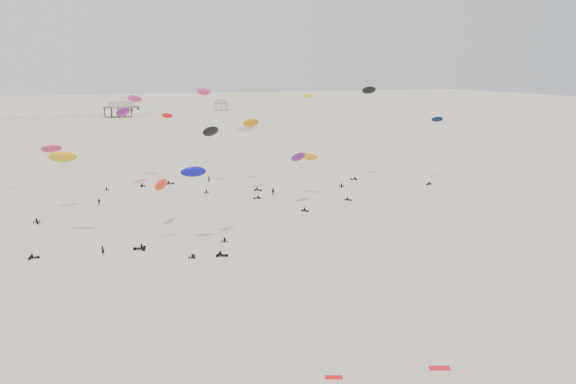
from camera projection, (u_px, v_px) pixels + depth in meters
name	position (u px, v px, depth m)	size (l,w,h in m)	color
ground_plane	(183.00, 149.00, 211.44)	(900.00, 900.00, 0.00)	beige
pavilion_main	(122.00, 110.00, 343.91)	(21.00, 13.00, 9.80)	brown
pavilion_small	(221.00, 105.00, 395.64)	(9.00, 7.00, 8.00)	brown
pier_fence	(29.00, 118.00, 326.69)	(80.20, 0.20, 1.50)	black
rig_0	(314.00, 162.00, 134.88)	(9.28, 12.96, 13.80)	black
rig_1	(155.00, 149.00, 92.25)	(8.64, 10.65, 24.36)	black
rig_3	(324.00, 138.00, 144.79)	(8.91, 9.65, 24.25)	black
rig_4	(214.00, 163.00, 96.77)	(4.61, 13.85, 21.30)	black
rig_5	(204.00, 109.00, 142.63)	(5.25, 13.31, 25.82)	black
rig_6	(248.00, 137.00, 149.96)	(5.41, 17.19, 19.36)	black
rig_8	(136.00, 110.00, 151.60)	(5.08, 16.35, 24.39)	black
rig_9	(157.00, 197.00, 106.38)	(9.30, 18.14, 17.14)	black
rig_10	(252.00, 132.00, 137.83)	(5.37, 12.65, 19.13)	black
rig_11	(168.00, 144.00, 149.62)	(3.91, 8.37, 18.52)	black
rig_12	(435.00, 138.00, 152.14)	(9.83, 9.38, 18.28)	black
rig_14	(59.00, 167.00, 100.09)	(9.14, 14.89, 18.86)	black
rig_15	(122.00, 118.00, 143.51)	(9.06, 8.76, 20.79)	black
rig_16	(198.00, 183.00, 98.23)	(7.83, 4.25, 13.72)	black
rig_17	(367.00, 104.00, 153.71)	(9.00, 5.07, 25.43)	black
rig_18	(299.00, 163.00, 125.50)	(5.38, 10.98, 12.77)	black
rig_19	(48.00, 165.00, 118.25)	(6.63, 13.79, 16.71)	black
spectator_0	(103.00, 255.00, 93.08)	(0.70, 0.48, 1.91)	black
spectator_1	(273.00, 196.00, 135.75)	(1.10, 0.64, 2.24)	black
spectator_2	(99.00, 205.00, 126.14)	(1.16, 0.63, 1.97)	black
spectator_3	(209.00, 183.00, 150.86)	(0.80, 0.55, 2.19)	black
grounded_kite_a	(440.00, 368.00, 58.18)	(2.20, 0.90, 0.08)	red
grounded_kite_b	(334.00, 378.00, 56.46)	(1.80, 0.70, 0.07)	red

